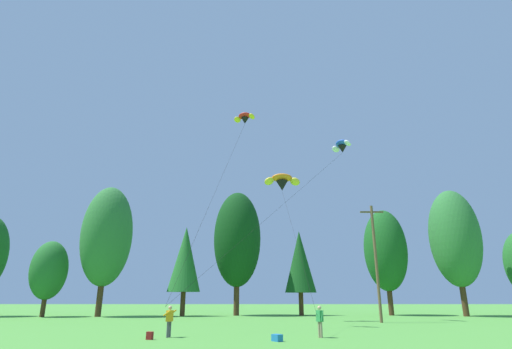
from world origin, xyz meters
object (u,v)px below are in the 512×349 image
object	(u,v)px
utility_pole	(375,259)
parafoil_kite_far_red_yellow	(244,118)
kite_flyer_mid	(319,319)
backpack	(149,336)
kite_flyer_near	(168,319)
picnic_cooler	(276,338)
parafoil_kite_mid_orange	(281,182)
parafoil_kite_high_blue_white	(341,146)

from	to	relation	value
utility_pole	parafoil_kite_far_red_yellow	world-z (taller)	parafoil_kite_far_red_yellow
kite_flyer_mid	backpack	bearing A→B (deg)	-173.71
kite_flyer_near	backpack	bearing A→B (deg)	-122.55
kite_flyer_mid	parafoil_kite_far_red_yellow	bearing A→B (deg)	120.63
kite_flyer_near	picnic_cooler	distance (m)	6.37
picnic_cooler	backpack	bearing A→B (deg)	45.91
kite_flyer_near	parafoil_kite_mid_orange	size ratio (longest dim) A/B	0.11
utility_pole	parafoil_kite_far_red_yellow	distance (m)	17.51
parafoil_kite_far_red_yellow	backpack	bearing A→B (deg)	-117.91
parafoil_kite_mid_orange	parafoil_kite_far_red_yellow	xyz separation A→B (m)	(-3.67, -7.12, 3.73)
parafoil_kite_far_red_yellow	kite_flyer_near	bearing A→B (deg)	-117.16
parafoil_kite_far_red_yellow	picnic_cooler	world-z (taller)	parafoil_kite_far_red_yellow
utility_pole	kite_flyer_near	world-z (taller)	utility_pole
utility_pole	parafoil_kite_mid_orange	bearing A→B (deg)	167.12
kite_flyer_near	parafoil_kite_far_red_yellow	distance (m)	18.26
parafoil_kite_high_blue_white	picnic_cooler	xyz separation A→B (m)	(-8.15, -17.53, -17.47)
parafoil_kite_mid_orange	backpack	size ratio (longest dim) A/B	39.18
kite_flyer_near	parafoil_kite_high_blue_white	size ratio (longest dim) A/B	0.10
utility_pole	parafoil_kite_high_blue_white	distance (m)	12.57
utility_pole	parafoil_kite_mid_orange	distance (m)	11.64
utility_pole	parafoil_kite_far_red_yellow	size ratio (longest dim) A/B	0.65
backpack	kite_flyer_near	bearing A→B (deg)	-108.92
kite_flyer_mid	picnic_cooler	xyz separation A→B (m)	(-2.51, -1.83, -0.82)
parafoil_kite_high_blue_white	backpack	world-z (taller)	parafoil_kite_high_blue_white
parafoil_kite_high_blue_white	picnic_cooler	distance (m)	26.05
kite_flyer_mid	parafoil_kite_far_red_yellow	size ratio (longest dim) A/B	0.11
parafoil_kite_far_red_yellow	picnic_cooler	bearing A→B (deg)	-77.75
backpack	kite_flyer_mid	bearing A→B (deg)	-160.08
backpack	utility_pole	bearing A→B (deg)	-126.30
utility_pole	backpack	world-z (taller)	utility_pole
utility_pole	kite_flyer_mid	world-z (taller)	utility_pole
parafoil_kite_high_blue_white	picnic_cooler	size ratio (longest dim) A/B	32.35
parafoil_kite_far_red_yellow	utility_pole	bearing A→B (deg)	23.50
parafoil_kite_mid_orange	picnic_cooler	distance (m)	21.38
parafoil_kite_high_blue_white	parafoil_kite_mid_orange	distance (m)	7.85
utility_pole	parafoil_kite_far_red_yellow	bearing A→B (deg)	-156.50
backpack	parafoil_kite_mid_orange	bearing A→B (deg)	-104.00
parafoil_kite_far_red_yellow	backpack	world-z (taller)	parafoil_kite_far_red_yellow
utility_pole	kite_flyer_near	bearing A→B (deg)	-141.10
parafoil_kite_mid_orange	parafoil_kite_high_blue_white	bearing A→B (deg)	7.05
kite_flyer_near	picnic_cooler	size ratio (longest dim) A/B	3.25
parafoil_kite_mid_orange	backpack	bearing A→B (deg)	-117.64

